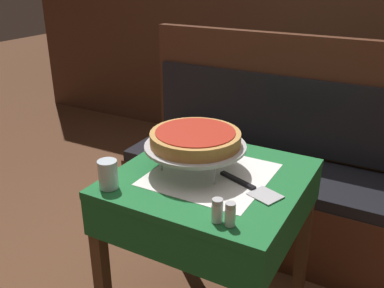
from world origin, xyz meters
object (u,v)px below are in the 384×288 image
at_px(deep_dish_pizza, 196,138).
at_px(pizza_server, 250,187).
at_px(dining_table_rear, 299,96).
at_px(water_glass_near, 108,174).
at_px(pizza_pan_stand, 196,147).
at_px(dining_table_front, 210,200).
at_px(booth_bench, 266,184).
at_px(pepper_shaker, 230,214).
at_px(salt_shaker, 217,211).
at_px(condiment_caddy, 310,74).

xyz_separation_m(deep_dish_pizza, pizza_server, (0.24, -0.03, -0.13)).
height_order(dining_table_rear, water_glass_near, water_glass_near).
bearing_deg(pizza_pan_stand, deep_dish_pizza, -0.90).
height_order(dining_table_front, dining_table_rear, dining_table_rear).
bearing_deg(dining_table_front, dining_table_rear, 93.21).
relative_size(booth_bench, pepper_shaker, 20.32).
xyz_separation_m(dining_table_rear, booth_bench, (0.06, -0.76, -0.31)).
relative_size(dining_table_rear, pizza_pan_stand, 1.91).
bearing_deg(pepper_shaker, deep_dish_pizza, 134.09).
distance_m(pizza_pan_stand, pizza_server, 0.26).
bearing_deg(pepper_shaker, water_glass_near, 179.11).
relative_size(dining_table_rear, booth_bench, 0.47).
distance_m(dining_table_front, deep_dish_pizza, 0.26).
relative_size(booth_bench, water_glass_near, 15.02).
relative_size(dining_table_front, salt_shaker, 9.34).
xyz_separation_m(water_glass_near, condiment_caddy, (0.24, 1.86, -0.01)).
bearing_deg(salt_shaker, pepper_shaker, 0.00).
distance_m(pizza_pan_stand, pepper_shaker, 0.40).
xyz_separation_m(water_glass_near, pepper_shaker, (0.48, -0.01, -0.01)).
relative_size(dining_table_front, pizza_pan_stand, 1.89).
height_order(dining_table_rear, pizza_pan_stand, pizza_pan_stand).
xyz_separation_m(pizza_pan_stand, deep_dish_pizza, (0.00, -0.00, 0.04)).
xyz_separation_m(dining_table_front, pizza_pan_stand, (-0.07, 0.00, 0.21)).
relative_size(booth_bench, condiment_caddy, 9.91).
bearing_deg(pizza_pan_stand, water_glass_near, -126.76).
bearing_deg(condiment_caddy, booth_bench, -89.04).
relative_size(deep_dish_pizza, water_glass_near, 3.26).
bearing_deg(dining_table_rear, booth_bench, -85.43).
bearing_deg(booth_bench, dining_table_front, -88.14).
height_order(dining_table_rear, deep_dish_pizza, deep_dish_pizza).
height_order(booth_bench, pepper_shaker, booth_bench).
xyz_separation_m(booth_bench, pizza_server, (0.20, -0.79, 0.41)).
height_order(salt_shaker, condiment_caddy, condiment_caddy).
relative_size(pizza_server, condiment_caddy, 1.68).
bearing_deg(pizza_server, condiment_caddy, 97.55).
bearing_deg(pepper_shaker, dining_table_front, 126.51).
xyz_separation_m(dining_table_rear, pizza_server, (0.26, -1.55, 0.10)).
xyz_separation_m(booth_bench, deep_dish_pizza, (-0.04, -0.76, 0.55)).
relative_size(pizza_pan_stand, water_glass_near, 3.69).
xyz_separation_m(dining_table_rear, deep_dish_pizza, (0.02, -1.52, 0.23)).
bearing_deg(dining_table_front, deep_dish_pizza, 176.76).
xyz_separation_m(pizza_pan_stand, pepper_shaker, (0.28, -0.28, -0.06)).
bearing_deg(deep_dish_pizza, dining_table_front, -3.24).
height_order(deep_dish_pizza, salt_shaker, deep_dish_pizza).
bearing_deg(condiment_caddy, salt_shaker, -83.82).
distance_m(pizza_pan_stand, water_glass_near, 0.35).
xyz_separation_m(dining_table_front, condiment_caddy, (-0.04, 1.58, 0.16)).
bearing_deg(water_glass_near, dining_table_front, 44.83).
relative_size(dining_table_rear, pizza_server, 2.76).
height_order(dining_table_front, deep_dish_pizza, deep_dish_pizza).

